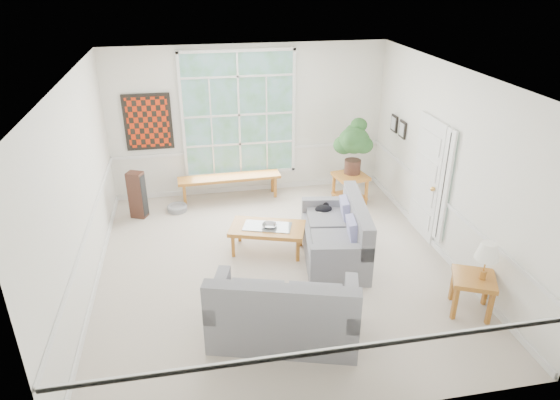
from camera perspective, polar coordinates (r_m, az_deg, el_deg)
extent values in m
cube|color=#C0B2A1|center=(8.00, -0.44, -7.50)|extent=(5.50, 6.00, 0.01)
cube|color=white|center=(6.85, -0.53, 14.10)|extent=(5.50, 6.00, 0.02)
cube|color=white|center=(10.10, -3.57, 8.99)|extent=(5.50, 0.02, 3.00)
cube|color=white|center=(4.75, 6.14, -11.54)|extent=(5.50, 0.02, 3.00)
cube|color=white|center=(7.36, -22.03, 0.73)|extent=(0.02, 6.00, 3.00)
cube|color=white|center=(8.21, 18.81, 3.73)|extent=(0.02, 6.00, 3.00)
cube|color=white|center=(9.99, -4.71, 9.68)|extent=(2.30, 0.08, 2.40)
cube|color=white|center=(8.84, 16.38, 2.45)|extent=(0.08, 0.90, 2.10)
cube|color=white|center=(8.29, 18.33, 1.40)|extent=(0.08, 0.26, 1.90)
cube|color=maroon|center=(9.98, -14.84, 8.60)|extent=(0.90, 0.06, 1.10)
cube|color=black|center=(9.64, 13.78, 7.83)|extent=(0.04, 0.26, 0.32)
cube|color=black|center=(9.99, 12.87, 8.53)|extent=(0.04, 0.26, 0.32)
cube|color=gray|center=(8.03, 6.23, -3.49)|extent=(1.18, 1.90, 0.96)
cube|color=gray|center=(6.37, 0.47, -11.68)|extent=(2.04, 1.44, 1.00)
cube|color=#AE6925|center=(8.27, -1.43, -4.45)|extent=(1.36, 1.01, 0.45)
imported|color=gray|center=(8.13, -1.21, -2.92)|extent=(0.38, 0.38, 0.07)
cube|color=#AE6925|center=(10.16, -5.75, 1.43)|extent=(2.06, 0.47, 0.48)
cube|color=#AE6925|center=(10.02, 7.98, 1.32)|extent=(0.69, 0.69, 0.59)
cube|color=#AE6925|center=(7.37, 21.01, -10.02)|extent=(0.73, 0.73, 0.56)
cylinder|color=gray|center=(9.87, -11.66, -0.88)|extent=(0.51, 0.51, 0.12)
cube|color=#41241B|center=(9.66, -16.00, 0.57)|extent=(0.34, 0.31, 0.90)
ellipsoid|color=black|center=(8.53, 5.00, -0.99)|extent=(0.37, 0.33, 0.14)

